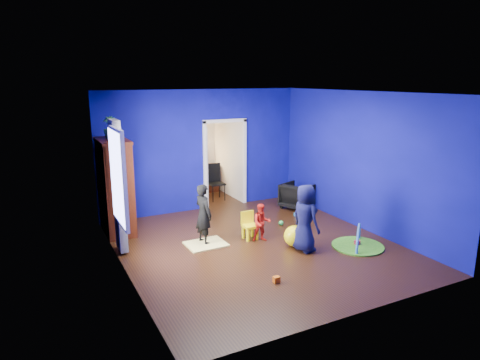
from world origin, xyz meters
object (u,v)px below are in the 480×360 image
study_desk (202,179)px  folding_chair (216,183)px  child_black (203,214)px  hopper_ball (295,236)px  child_navy (305,218)px  crt_tv (117,184)px  armchair (297,196)px  toddler_red (262,223)px  vase (115,136)px  kid_chair (250,227)px  tv_armoire (115,187)px  play_mat (358,246)px

study_desk → folding_chair: (0.00, -0.96, 0.09)m
child_black → hopper_ball: (1.49, -0.93, -0.39)m
child_navy → hopper_ball: bearing=3.7°
child_navy → crt_tv: 3.89m
armchair → toddler_red: toddler_red is taller
folding_chair → child_navy: bearing=-88.7°
hopper_ball → study_desk: 4.59m
vase → hopper_ball: vase is taller
hopper_ball → kid_chair: (-0.57, 0.73, 0.05)m
armchair → tv_armoire: (-4.30, 0.31, 0.67)m
child_black → hopper_ball: 1.80m
armchair → hopper_ball: 2.50m
study_desk → armchair: bearing=-59.9°
child_black → armchair: bearing=-81.8°
armchair → child_navy: bearing=126.5°
hopper_ball → play_mat: 1.23m
armchair → play_mat: 2.66m
crt_tv → vase: bearing=-97.6°
crt_tv → study_desk: bearing=38.8°
vase → folding_chair: vase is taller
child_navy → tv_armoire: (-2.91, 2.60, 0.34)m
hopper_ball → play_mat: bearing=-28.1°
toddler_red → tv_armoire: size_ratio=0.39×
child_black → child_navy: child_navy is taller
study_desk → folding_chair: bearing=-90.0°
child_navy → folding_chair: size_ratio=1.38×
vase → child_navy: bearing=-38.4°
child_black → study_desk: 3.95m
child_black → folding_chair: child_black is taller
child_navy → kid_chair: child_navy is taller
child_black → study_desk: bearing=-34.3°
tv_armoire → play_mat: bearing=-36.7°
hopper_ball → kid_chair: kid_chair is taller
crt_tv → hopper_ball: 3.76m
child_black → study_desk: child_black is taller
child_navy → toddler_red: size_ratio=1.67×
tv_armoire → crt_tv: bearing=0.0°
toddler_red → crt_tv: size_ratio=1.09×
armchair → folding_chair: 2.17m
hopper_ball → child_navy: bearing=-78.7°
tv_armoire → study_desk: (2.82, 2.24, -0.60)m
child_black → child_navy: bearing=-140.0°
armchair → study_desk: bearing=7.9°
crt_tv → study_desk: (2.78, 2.24, -0.65)m
hopper_ball → study_desk: (-0.04, 4.59, 0.17)m
child_navy → play_mat: child_navy is taller
vase → study_desk: size_ratio=0.22×
armchair → toddler_red: size_ratio=0.91×
toddler_red → vase: (-2.43, 1.52, 1.68)m
folding_chair → child_black: bearing=-118.3°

